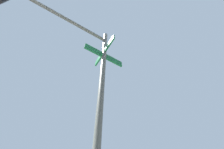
# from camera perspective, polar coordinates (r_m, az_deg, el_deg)

# --- Properties ---
(traffic_signal_near) EXTENTS (2.10, 2.76, 5.49)m
(traffic_signal_near) POSITION_cam_1_polar(r_m,az_deg,el_deg) (3.45, -21.46, 12.65)
(traffic_signal_near) COLOR #474C47
(traffic_signal_near) RESTS_ON ground_plane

